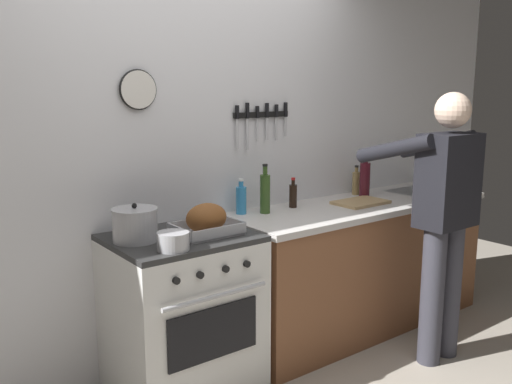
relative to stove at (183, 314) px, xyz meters
The scene contains 13 objects.
wall_back 0.95m from the stove, 58.70° to the left, with size 6.00×0.13×2.60m.
counter_block 1.43m from the stove, ahead, with size 2.03×0.65×0.90m.
stove is the anchor object (origin of this frame).
person_cook 1.66m from the stove, 23.49° to the right, with size 0.51×0.63×1.66m.
roasting_pan 0.54m from the stove, 30.19° to the right, with size 0.35×0.26×0.17m.
stock_pot 0.59m from the stove, 169.33° to the left, with size 0.24×0.24×0.20m.
saucepan 0.56m from the stove, 127.30° to the right, with size 0.16×0.16×0.09m.
cutting_board 1.46m from the stove, ahead, with size 0.36×0.24×0.02m, color tan.
bottle_olive_oil 0.92m from the stove, 11.88° to the left, with size 0.06×0.06×0.31m.
bottle_soy_sauce 1.10m from the stove, ahead, with size 0.05×0.05×0.20m.
bottle_vinegar 1.71m from the stove, ahead, with size 0.06×0.06×0.22m.
bottle_wine_red 1.69m from the stove, ahead, with size 0.07×0.07×0.32m.
bottle_dish_soap 0.81m from the stove, 21.50° to the left, with size 0.07×0.07×0.22m.
Camera 1 is at (-1.65, -1.56, 1.69)m, focal length 38.91 mm.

